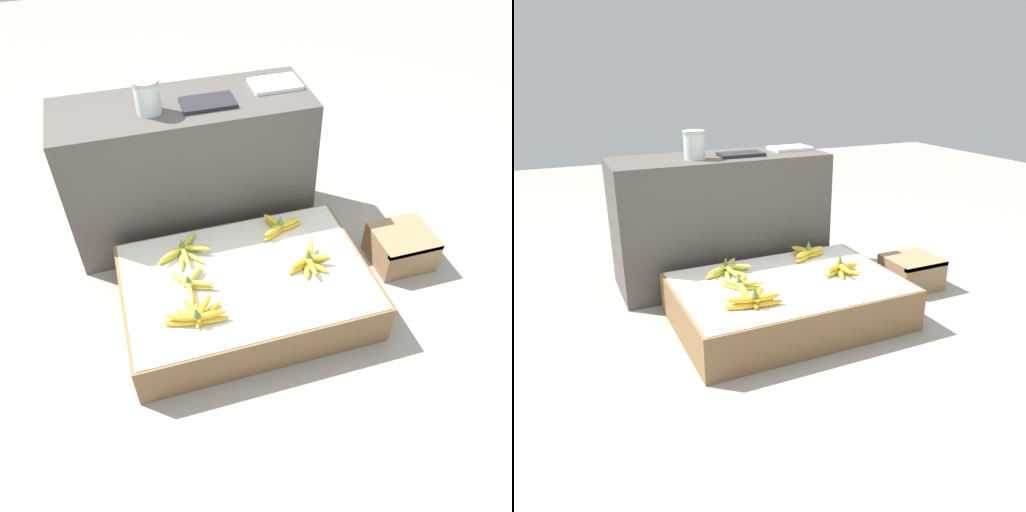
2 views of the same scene
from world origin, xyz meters
The scene contains 12 objects.
ground_plane centered at (0.00, 0.00, 0.00)m, with size 10.00×10.00×0.00m, color gray.
display_platform centered at (0.00, 0.00, 0.11)m, with size 1.11×0.75×0.22m.
back_vendor_table centered at (-0.11, 0.66, 0.37)m, with size 1.23×0.45×0.75m.
wooden_crate centered at (0.85, 0.08, 0.09)m, with size 0.29×0.27×0.18m.
banana_bunch_front_left centered at (-0.26, -0.18, 0.25)m, with size 0.27×0.15×0.10m.
banana_bunch_middle_left centered at (-0.25, 0.00, 0.24)m, with size 0.20×0.23×0.08m.
banana_bunch_middle_midleft centered at (0.30, -0.02, 0.25)m, with size 0.23×0.22×0.10m.
banana_bunch_back_left centered at (-0.23, 0.21, 0.24)m, with size 0.27×0.26×0.09m.
banana_bunch_back_midleft centered at (0.24, 0.25, 0.25)m, with size 0.23×0.17×0.10m.
glass_jar centered at (-0.27, 0.61, 0.82)m, with size 0.12×0.12×0.15m.
foam_tray_white centered at (0.36, 0.70, 0.76)m, with size 0.24×0.17×0.02m.
foam_tray_dark centered at (0.00, 0.61, 0.76)m, with size 0.25×0.15×0.02m.
Camera 1 is at (-0.40, -1.49, 1.85)m, focal length 35.00 mm.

